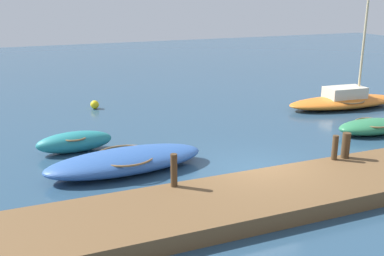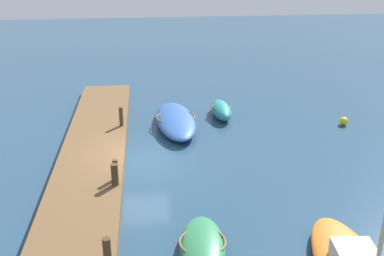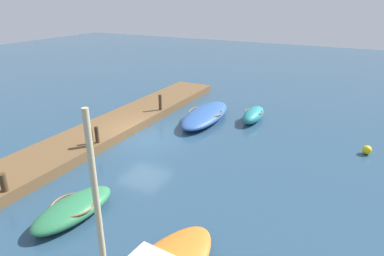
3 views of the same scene
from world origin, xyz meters
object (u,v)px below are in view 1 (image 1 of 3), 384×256
rowboat_green (372,126)px  mooring_post_west (174,170)px  marker_buoy (95,105)px  mooring_post_mid_east (346,145)px  sailboat_orange (344,100)px  motorboat_blue (126,161)px  dinghy_teal (75,142)px  mooring_post_mid_west (335,148)px

rowboat_green → mooring_post_west: (-10.16, -2.91, 0.65)m
rowboat_green → marker_buoy: (-10.25, 8.93, -0.11)m
mooring_post_mid_east → sailboat_orange: bearing=49.8°
motorboat_blue → rowboat_green: bearing=-2.8°
motorboat_blue → mooring_post_mid_east: size_ratio=6.35×
rowboat_green → dinghy_teal: bearing=172.9°
mooring_post_west → marker_buoy: mooring_post_west is taller
dinghy_teal → marker_buoy: (1.95, 6.37, -0.18)m
dinghy_teal → sailboat_orange: (14.22, 1.63, -0.00)m
rowboat_green → mooring_post_mid_east: bearing=-139.1°
mooring_post_west → marker_buoy: (-0.09, 11.84, -0.75)m
mooring_post_west → mooring_post_mid_east: 6.18m
sailboat_orange → mooring_post_west: 14.11m
mooring_post_mid_east → marker_buoy: mooring_post_mid_east is taller
motorboat_blue → marker_buoy: 9.04m
marker_buoy → dinghy_teal: bearing=-107.1°
rowboat_green → motorboat_blue: bearing=-174.8°
dinghy_teal → mooring_post_west: 5.87m
sailboat_orange → dinghy_teal: bearing=-169.2°
mooring_post_mid_west → marker_buoy: 13.21m
dinghy_teal → mooring_post_west: size_ratio=2.89×
motorboat_blue → sailboat_orange: sailboat_orange is taller
mooring_post_mid_west → mooring_post_west: bearing=180.0°
mooring_post_west → mooring_post_mid_east: (6.18, 0.00, -0.06)m
motorboat_blue → mooring_post_west: size_ratio=5.65×
dinghy_teal → mooring_post_mid_east: 9.89m
sailboat_orange → marker_buoy: (-12.27, 4.73, -0.18)m
dinghy_teal → mooring_post_west: (2.04, -5.47, 0.58)m
rowboat_green → mooring_post_west: bearing=-159.3°
dinghy_teal → mooring_post_west: bearing=-70.6°
dinghy_teal → rowboat_green: (12.21, -2.57, -0.07)m
dinghy_teal → mooring_post_mid_west: 9.52m
motorboat_blue → marker_buoy: (0.64, 9.02, -0.15)m
dinghy_teal → mooring_post_mid_west: size_ratio=3.40×
dinghy_teal → sailboat_orange: size_ratio=0.44×
mooring_post_west → mooring_post_mid_east: size_ratio=1.12×
mooring_post_west → sailboat_orange: bearing=30.3°
mooring_post_west → mooring_post_mid_west: size_ratio=1.17×
rowboat_green → marker_buoy: bearing=143.7°
sailboat_orange → motorboat_blue: bearing=-157.4°
motorboat_blue → marker_buoy: bearing=82.7°
motorboat_blue → mooring_post_mid_west: 7.06m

